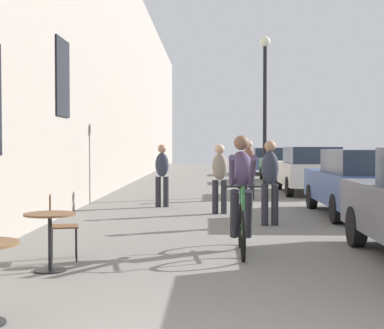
# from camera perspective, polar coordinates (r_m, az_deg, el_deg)

# --- Properties ---
(building_facade_left) EXTENTS (0.54, 68.00, 8.66)m
(building_facade_left) POSITION_cam_1_polar(r_m,az_deg,el_deg) (17.75, -9.79, 10.86)
(building_facade_left) COLOR gray
(building_facade_left) RESTS_ON ground_plane
(cafe_table_mid) EXTENTS (0.64, 0.64, 0.72)m
(cafe_table_mid) POSITION_cam_1_polar(r_m,az_deg,el_deg) (7.37, -13.87, -6.25)
(cafe_table_mid) COLOR black
(cafe_table_mid) RESTS_ON ground_plane
(cafe_chair_mid_toward_street) EXTENTS (0.46, 0.46, 0.89)m
(cafe_chair_mid_toward_street) POSITION_cam_1_polar(r_m,az_deg,el_deg) (8.03, -13.10, -5.60)
(cafe_chair_mid_toward_street) COLOR black
(cafe_chair_mid_toward_street) RESTS_ON ground_plane
(cyclist_on_bicycle) EXTENTS (0.52, 1.76, 1.74)m
(cyclist_on_bicycle) POSITION_cam_1_polar(r_m,az_deg,el_deg) (8.44, 4.96, -3.20)
(cyclist_on_bicycle) COLOR black
(cyclist_on_bicycle) RESTS_ON ground_plane
(pedestrian_near) EXTENTS (0.37, 0.28, 1.66)m
(pedestrian_near) POSITION_cam_1_polar(r_m,az_deg,el_deg) (11.25, 7.76, -1.31)
(pedestrian_near) COLOR #26262D
(pedestrian_near) RESTS_ON ground_plane
(pedestrian_mid) EXTENTS (0.37, 0.28, 1.59)m
(pedestrian_mid) POSITION_cam_1_polar(r_m,az_deg,el_deg) (13.10, 2.78, -1.02)
(pedestrian_mid) COLOR #26262D
(pedestrian_mid) RESTS_ON ground_plane
(pedestrian_far) EXTENTS (0.34, 0.24, 1.59)m
(pedestrian_far) POSITION_cam_1_polar(r_m,az_deg,el_deg) (14.55, -2.97, -0.74)
(pedestrian_far) COLOR #26262D
(pedestrian_far) RESTS_ON ground_plane
(pedestrian_furthest) EXTENTS (0.36, 0.28, 1.71)m
(pedestrian_furthest) POSITION_cam_1_polar(r_m,az_deg,el_deg) (16.61, 5.64, -0.17)
(pedestrian_furthest) COLOR #26262D
(pedestrian_furthest) RESTS_ON ground_plane
(street_lamp) EXTENTS (0.32, 0.32, 4.90)m
(street_lamp) POSITION_cam_1_polar(r_m,az_deg,el_deg) (17.91, 7.26, 6.85)
(street_lamp) COLOR black
(street_lamp) RESTS_ON ground_plane
(parked_car_second) EXTENTS (1.75, 4.13, 1.47)m
(parked_car_second) POSITION_cam_1_polar(r_m,az_deg,el_deg) (13.16, 16.32, -1.65)
(parked_car_second) COLOR #384C84
(parked_car_second) RESTS_ON ground_plane
(parked_car_third) EXTENTS (1.82, 4.27, 1.52)m
(parked_car_third) POSITION_cam_1_polar(r_m,az_deg,el_deg) (19.03, 11.53, -0.47)
(parked_car_third) COLOR beige
(parked_car_third) RESTS_ON ground_plane
(parked_car_fourth) EXTENTS (1.81, 4.15, 1.46)m
(parked_car_fourth) POSITION_cam_1_polar(r_m,az_deg,el_deg) (25.26, 9.11, 0.07)
(parked_car_fourth) COLOR #23512D
(parked_car_fourth) RESTS_ON ground_plane
(parked_car_fifth) EXTENTS (1.79, 4.05, 1.42)m
(parked_car_fifth) POSITION_cam_1_polar(r_m,az_deg,el_deg) (31.60, 7.41, 0.40)
(parked_car_fifth) COLOR #384C84
(parked_car_fifth) RESTS_ON ground_plane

